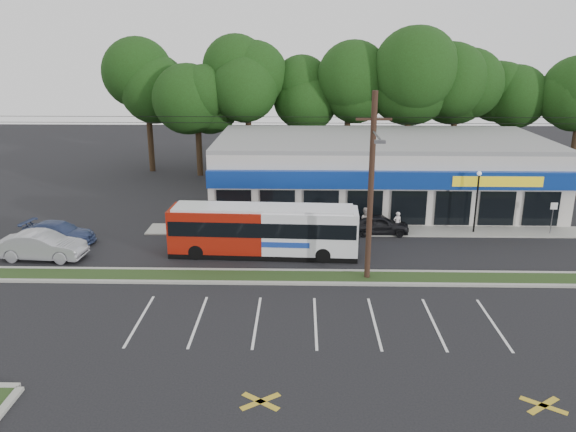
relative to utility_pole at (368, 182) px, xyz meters
The scene contains 16 objects.
ground 6.18m from the utility_pole, 161.89° to the right, with size 120.00×120.00×0.00m, color black.
grass_strip 6.06m from the utility_pole, behind, with size 40.00×1.60×0.12m, color #2B3D19.
curb_south 6.10m from the utility_pole, 164.67° to the right, with size 40.00×0.25×0.14m, color #9E9E93.
curb_north 6.12m from the utility_pole, 161.93° to the left, with size 40.00×0.25×0.14m, color #9E9E93.
sidewalk 9.93m from the utility_pole, 74.97° to the left, with size 32.00×2.20×0.10m, color #9E9E93.
strip_mall 15.47m from the utility_pole, 79.90° to the left, with size 25.00×12.55×5.30m.
utility_pole is the anchor object (origin of this frame).
lamp_post 11.67m from the utility_pole, 43.95° to the left, with size 0.30×0.30×4.25m.
sign_post 15.71m from the utility_pole, 30.15° to the left, with size 0.45×0.10×2.23m.
tree_line 25.28m from the utility_pole, 87.33° to the left, with size 46.76×6.76×11.83m.
metrobus 7.69m from the utility_pole, 147.63° to the left, with size 11.28×2.86×3.01m.
car_dark 9.10m from the utility_pole, 76.96° to the left, with size 1.61×4.01×1.36m, color black.
car_silver 19.36m from the utility_pole, behind, with size 1.74×5.00×1.65m, color #9C9DA3.
car_blue 20.15m from the utility_pole, 163.95° to the left, with size 1.90×4.67×1.36m, color navy.
pedestrian_a 9.37m from the utility_pole, 68.51° to the left, with size 0.56×0.37×1.55m, color silver.
pedestrian_b 8.85m from the utility_pole, 83.75° to the left, with size 0.89×0.69×1.83m, color #BCB0A9.
Camera 1 is at (-0.62, -27.10, 12.25)m, focal length 35.00 mm.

